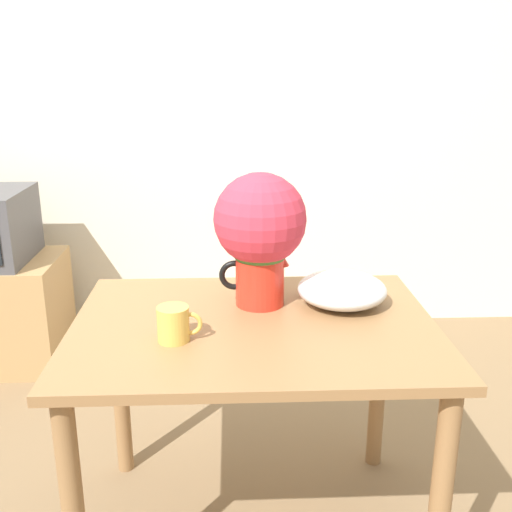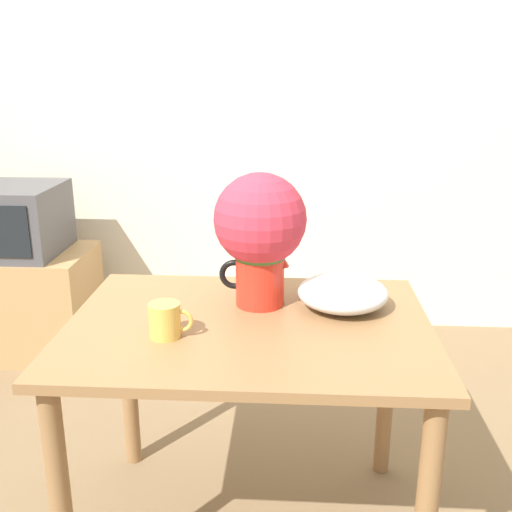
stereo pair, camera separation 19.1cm
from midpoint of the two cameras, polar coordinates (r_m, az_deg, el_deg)
wall_back at (r=3.48m, az=-6.70°, el=13.87°), size 8.00×0.05×2.60m
table at (r=1.89m, az=-3.14°, el=-9.81°), size 1.11×0.82×0.77m
flower_vase at (r=1.89m, az=-2.52°, el=2.43°), size 0.30×0.30×0.43m
coffee_mug at (r=1.72m, az=-10.97°, el=-6.44°), size 0.13×0.09×0.10m
white_bowl at (r=1.96m, az=5.43°, el=-3.25°), size 0.29×0.29×0.10m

